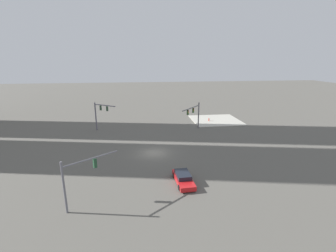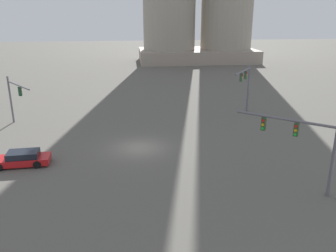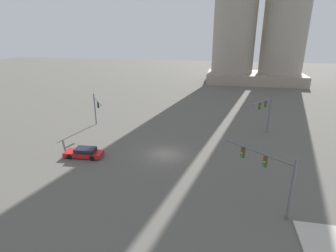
# 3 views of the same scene
# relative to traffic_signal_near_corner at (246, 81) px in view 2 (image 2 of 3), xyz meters

# --- Properties ---
(ground_plane) EXTENTS (238.47, 238.47, 0.00)m
(ground_plane) POSITION_rel_traffic_signal_near_corner_xyz_m (-13.26, -9.93, -4.02)
(ground_plane) COLOR #58564F
(traffic_signal_near_corner) EXTENTS (3.26, 4.47, 5.82)m
(traffic_signal_near_corner) POSITION_rel_traffic_signal_near_corner_xyz_m (0.00, 0.00, 0.00)
(traffic_signal_near_corner) COLOR slate
(traffic_signal_near_corner) RESTS_ON ground
(traffic_signal_opposite_side) EXTENTS (3.65, 4.85, 5.31)m
(traffic_signal_opposite_side) POSITION_rel_traffic_signal_near_corner_xyz_m (-26.41, -1.75, -0.43)
(traffic_signal_opposite_side) COLOR slate
(traffic_signal_opposite_side) RESTS_ON ground
(traffic_signal_cross_street) EXTENTS (5.51, 4.66, 5.56)m
(traffic_signal_cross_street) POSITION_rel_traffic_signal_near_corner_xyz_m (-2.09, -18.97, -0.18)
(traffic_signal_cross_street) COLOR #5D5A61
(traffic_signal_cross_street) RESTS_ON ground
(sedan_car_approaching) EXTENTS (4.84, 2.11, 1.21)m
(sedan_car_approaching) POSITION_rel_traffic_signal_near_corner_xyz_m (-23.07, -12.70, -3.44)
(sedan_car_approaching) COLOR red
(sedan_car_approaching) RESTS_ON ground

